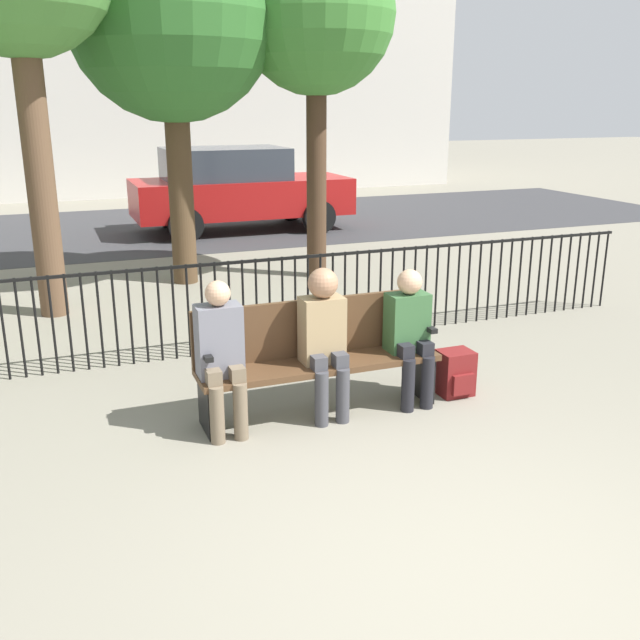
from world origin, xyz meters
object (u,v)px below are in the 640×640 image
at_px(seated_person_0, 221,351).
at_px(parked_car_0, 237,188).
at_px(backpack, 455,373).
at_px(tree_1, 316,17).
at_px(seated_person_2, 410,330).
at_px(seated_person_1, 324,334).
at_px(tree_2, 171,17).
at_px(park_bench, 316,352).

bearing_deg(seated_person_0, parked_car_0, 74.30).
height_order(backpack, tree_1, tree_1).
height_order(seated_person_0, seated_person_2, seated_person_0).
bearing_deg(seated_person_0, tree_1, 61.13).
distance_m(backpack, tree_1, 5.72).
bearing_deg(seated_person_1, backpack, -0.59).
bearing_deg(backpack, tree_2, 105.79).
bearing_deg(tree_1, seated_person_0, -118.87).
bearing_deg(seated_person_0, seated_person_1, 0.12).
height_order(tree_2, parked_car_0, tree_2).
bearing_deg(seated_person_2, parked_car_0, 84.33).
distance_m(park_bench, seated_person_1, 0.24).
bearing_deg(tree_1, backpack, -95.96).
bearing_deg(tree_2, seated_person_1, -88.01).
height_order(seated_person_1, seated_person_2, seated_person_1).
bearing_deg(seated_person_1, park_bench, 97.23).
bearing_deg(backpack, tree_1, 84.04).
xyz_separation_m(park_bench, backpack, (1.24, -0.14, -0.31)).
xyz_separation_m(seated_person_1, parked_car_0, (1.64, 8.79, 0.14)).
height_order(park_bench, parked_car_0, parked_car_0).
distance_m(seated_person_1, seated_person_2, 0.76).
bearing_deg(parked_car_0, seated_person_0, -105.70).
distance_m(seated_person_2, backpack, 0.65).
relative_size(seated_person_1, tree_1, 0.26).
height_order(seated_person_1, tree_1, tree_1).
xyz_separation_m(seated_person_0, seated_person_1, (0.83, 0.00, 0.03)).
height_order(park_bench, tree_1, tree_1).
distance_m(backpack, tree_2, 6.10).
height_order(seated_person_2, parked_car_0, parked_car_0).
distance_m(seated_person_0, tree_2, 5.72).
distance_m(seated_person_1, tree_2, 5.66).
height_order(backpack, parked_car_0, parked_car_0).
bearing_deg(tree_1, seated_person_2, -101.57).
relative_size(park_bench, backpack, 5.02).
distance_m(seated_person_0, backpack, 2.11).
height_order(seated_person_2, tree_1, tree_1).
relative_size(tree_1, tree_2, 0.95).
height_order(seated_person_0, seated_person_1, seated_person_1).
xyz_separation_m(park_bench, tree_1, (1.72, 4.48, 3.04)).
height_order(seated_person_2, tree_2, tree_2).
relative_size(tree_2, parked_car_0, 1.16).
distance_m(park_bench, backpack, 1.29).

